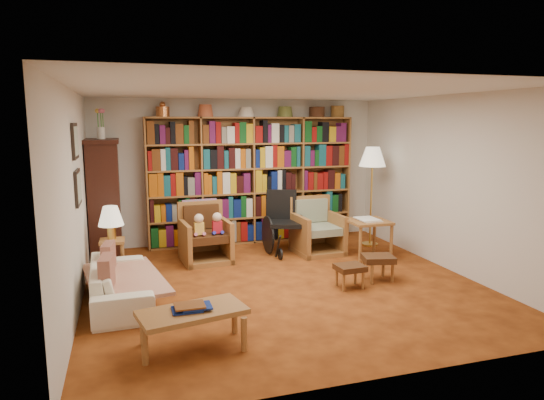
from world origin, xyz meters
name	(u,v)px	position (x,y,z in m)	size (l,w,h in m)	color
floor	(283,284)	(0.00, 0.00, 0.00)	(5.00, 5.00, 0.00)	#984917
ceiling	(284,91)	(0.00, 0.00, 2.50)	(5.00, 5.00, 0.00)	silver
wall_back	(239,171)	(0.00, 2.50, 1.25)	(5.00, 5.00, 0.00)	silver
wall_front	(383,233)	(0.00, -2.50, 1.25)	(5.00, 5.00, 0.00)	silver
wall_left	(74,200)	(-2.50, 0.00, 1.25)	(5.00, 5.00, 0.00)	silver
wall_right	(449,183)	(2.50, 0.00, 1.25)	(5.00, 5.00, 0.00)	silver
bookshelf	(252,176)	(0.20, 2.33, 1.17)	(3.60, 0.30, 2.42)	#9E6431
curio_cabinet	(105,198)	(-2.25, 2.00, 0.95)	(0.50, 0.95, 2.40)	#33130D
framed_pictures	(77,164)	(-2.48, 0.30, 1.62)	(0.03, 0.52, 0.97)	black
sofa	(120,283)	(-2.05, -0.05, 0.24)	(0.65, 1.66, 0.48)	white
sofa_throw	(125,278)	(-2.00, -0.05, 0.30)	(0.82, 1.53, 0.04)	beige
cushion_left	(109,259)	(-2.18, 0.30, 0.45)	(0.12, 0.38, 0.38)	maroon
cushion_right	(107,276)	(-2.18, -0.40, 0.45)	(0.13, 0.40, 0.40)	maroon
side_table_lamp	(113,250)	(-2.15, 1.03, 0.36)	(0.34, 0.34, 0.52)	#9E6431
table_lamp	(111,217)	(-2.15, 1.03, 0.83)	(0.34, 0.34, 0.47)	gold
armchair_leather	(205,236)	(-0.80, 1.44, 0.37)	(0.77, 0.81, 0.91)	#9E6431
armchair_sage	(315,231)	(1.01, 1.38, 0.34)	(0.76, 0.79, 0.90)	#9E6431
wheelchair	(284,224)	(0.51, 1.50, 0.46)	(0.63, 0.81, 1.02)	black
floor_lamp	(372,161)	(2.08, 1.50, 1.46)	(0.45, 0.45, 1.70)	gold
side_table_papers	(368,226)	(1.66, 0.80, 0.52)	(0.61, 0.61, 0.63)	#9E6431
footstool_a	(350,269)	(0.78, -0.39, 0.25)	(0.37, 0.32, 0.30)	#442712
footstool_b	(378,260)	(1.27, -0.23, 0.28)	(0.47, 0.43, 0.35)	#442712
coffee_table	(192,315)	(-1.39, -1.48, 0.33)	(1.07, 0.69, 0.43)	#9E6431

